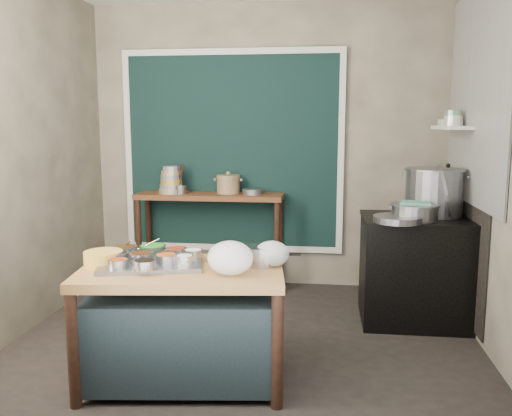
# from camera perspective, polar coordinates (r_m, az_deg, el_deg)

# --- Properties ---
(floor) EXTENTS (3.50, 3.00, 0.02)m
(floor) POSITION_cam_1_polar(r_m,az_deg,el_deg) (4.29, -0.99, -13.65)
(floor) COLOR black
(floor) RESTS_ON ground
(back_wall) EXTENTS (3.50, 0.02, 2.80)m
(back_wall) POSITION_cam_1_polar(r_m,az_deg,el_deg) (5.47, 1.22, 6.43)
(back_wall) COLOR gray
(back_wall) RESTS_ON floor
(left_wall) EXTENTS (0.02, 3.00, 2.80)m
(left_wall) POSITION_cam_1_polar(r_m,az_deg,el_deg) (4.56, -23.58, 5.21)
(left_wall) COLOR gray
(left_wall) RESTS_ON floor
(right_wall) EXTENTS (0.02, 3.00, 2.80)m
(right_wall) POSITION_cam_1_polar(r_m,az_deg,el_deg) (4.11, 24.15, 4.84)
(right_wall) COLOR gray
(right_wall) RESTS_ON floor
(curtain_panel) EXTENTS (2.10, 0.02, 1.90)m
(curtain_panel) POSITION_cam_1_polar(r_m,az_deg,el_deg) (5.48, -2.49, 5.90)
(curtain_panel) COLOR black
(curtain_panel) RESTS_ON back_wall
(curtain_frame) EXTENTS (2.22, 0.03, 2.02)m
(curtain_frame) POSITION_cam_1_polar(r_m,az_deg,el_deg) (5.47, -2.51, 5.90)
(curtain_frame) COLOR beige
(curtain_frame) RESTS_ON back_wall
(tile_panel) EXTENTS (0.02, 1.70, 1.70)m
(tile_panel) POSITION_cam_1_polar(r_m,az_deg,el_deg) (4.63, 22.21, 10.91)
(tile_panel) COLOR #B2B2AA
(tile_panel) RESTS_ON right_wall
(soot_patch) EXTENTS (0.01, 1.30, 1.30)m
(soot_patch) POSITION_cam_1_polar(r_m,az_deg,el_deg) (4.81, 21.16, -2.92)
(soot_patch) COLOR black
(soot_patch) RESTS_ON right_wall
(wall_shelf) EXTENTS (0.22, 0.70, 0.03)m
(wall_shelf) POSITION_cam_1_polar(r_m,az_deg,el_deg) (4.89, 19.93, 7.96)
(wall_shelf) COLOR beige
(wall_shelf) RESTS_ON right_wall
(prep_table) EXTENTS (1.33, 0.86, 0.75)m
(prep_table) POSITION_cam_1_polar(r_m,az_deg,el_deg) (3.52, -7.71, -12.16)
(prep_table) COLOR olive
(prep_table) RESTS_ON floor
(back_counter) EXTENTS (1.45, 0.40, 0.95)m
(back_counter) POSITION_cam_1_polar(r_m,az_deg,el_deg) (5.44, -4.84, -3.44)
(back_counter) COLOR brown
(back_counter) RESTS_ON floor
(stove_block) EXTENTS (0.90, 0.68, 0.85)m
(stove_block) POSITION_cam_1_polar(r_m,az_deg,el_deg) (4.70, 16.62, -6.41)
(stove_block) COLOR black
(stove_block) RESTS_ON floor
(stove_top) EXTENTS (0.92, 0.69, 0.03)m
(stove_top) POSITION_cam_1_polar(r_m,az_deg,el_deg) (4.61, 16.86, -1.12)
(stove_top) COLOR black
(stove_top) RESTS_ON stove_block
(condiment_tray) EXTENTS (0.71, 0.58, 0.03)m
(condiment_tray) POSITION_cam_1_polar(r_m,az_deg,el_deg) (3.49, -10.99, -5.74)
(condiment_tray) COLOR gray
(condiment_tray) RESTS_ON prep_table
(condiment_bowls) EXTENTS (0.60, 0.49, 0.07)m
(condiment_bowls) POSITION_cam_1_polar(r_m,az_deg,el_deg) (3.50, -11.21, -4.96)
(condiment_bowls) COLOR gray
(condiment_bowls) RESTS_ON condiment_tray
(yellow_basin) EXTENTS (0.31, 0.31, 0.09)m
(yellow_basin) POSITION_cam_1_polar(r_m,az_deg,el_deg) (3.54, -15.75, -5.14)
(yellow_basin) COLOR #C08B31
(yellow_basin) RESTS_ON prep_table
(saucepan) EXTENTS (0.23, 0.23, 0.12)m
(saucepan) POSITION_cam_1_polar(r_m,az_deg,el_deg) (3.42, 0.61, -5.04)
(saucepan) COLOR gray
(saucepan) RESTS_ON prep_table
(plastic_bag_a) EXTENTS (0.31, 0.28, 0.20)m
(plastic_bag_a) POSITION_cam_1_polar(r_m,az_deg,el_deg) (3.20, -2.73, -5.27)
(plastic_bag_a) COLOR white
(plastic_bag_a) RESTS_ON prep_table
(plastic_bag_b) EXTENTS (0.22, 0.19, 0.16)m
(plastic_bag_b) POSITION_cam_1_polar(r_m,az_deg,el_deg) (3.39, 1.70, -4.83)
(plastic_bag_b) COLOR white
(plastic_bag_b) RESTS_ON prep_table
(bowl_stack) EXTENTS (0.24, 0.24, 0.27)m
(bowl_stack) POSITION_cam_1_polar(r_m,az_deg,el_deg) (5.43, -8.91, 2.79)
(bowl_stack) COLOR tan
(bowl_stack) RESTS_ON back_counter
(utensil_cup) EXTENTS (0.16, 0.16, 0.09)m
(utensil_cup) POSITION_cam_1_polar(r_m,az_deg,el_deg) (5.39, -7.95, 1.99)
(utensil_cup) COLOR gray
(utensil_cup) RESTS_ON back_counter
(ceramic_crock) EXTENTS (0.25, 0.25, 0.16)m
(ceramic_crock) POSITION_cam_1_polar(r_m,az_deg,el_deg) (5.36, -2.93, 2.42)
(ceramic_crock) COLOR olive
(ceramic_crock) RESTS_ON back_counter
(wide_bowl) EXTENTS (0.27, 0.27, 0.05)m
(wide_bowl) POSITION_cam_1_polar(r_m,az_deg,el_deg) (5.29, -0.33, 1.74)
(wide_bowl) COLOR gray
(wide_bowl) RESTS_ON back_counter
(stock_pot) EXTENTS (0.64, 0.64, 0.39)m
(stock_pot) POSITION_cam_1_polar(r_m,az_deg,el_deg) (4.71, 18.24, 1.62)
(stock_pot) COLOR gray
(stock_pot) RESTS_ON stove_top
(pot_lid) EXTENTS (0.17, 0.45, 0.44)m
(pot_lid) POSITION_cam_1_polar(r_m,az_deg,el_deg) (4.61, 19.20, 1.69)
(pot_lid) COLOR gray
(pot_lid) RESTS_ON stove_top
(steamer) EXTENTS (0.46, 0.46, 0.13)m
(steamer) POSITION_cam_1_polar(r_m,az_deg,el_deg) (4.46, 16.36, -0.39)
(steamer) COLOR gray
(steamer) RESTS_ON stove_top
(green_cloth) EXTENTS (0.25, 0.21, 0.02)m
(green_cloth) POSITION_cam_1_polar(r_m,az_deg,el_deg) (4.45, 16.40, 0.53)
(green_cloth) COLOR #5A9C91
(green_cloth) RESTS_ON steamer
(shallow_pan) EXTENTS (0.40, 0.40, 0.05)m
(shallow_pan) POSITION_cam_1_polar(r_m,az_deg,el_deg) (4.32, 14.67, -1.14)
(shallow_pan) COLOR gray
(shallow_pan) RESTS_ON stove_top
(shelf_bowl_stack) EXTENTS (0.16, 0.16, 0.13)m
(shelf_bowl_stack) POSITION_cam_1_polar(r_m,az_deg,el_deg) (4.88, 20.01, 8.83)
(shelf_bowl_stack) COLOR silver
(shelf_bowl_stack) RESTS_ON wall_shelf
(shelf_bowl_green) EXTENTS (0.20, 0.20, 0.06)m
(shelf_bowl_green) POSITION_cam_1_polar(r_m,az_deg,el_deg) (5.08, 19.47, 8.49)
(shelf_bowl_green) COLOR gray
(shelf_bowl_green) RESTS_ON wall_shelf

